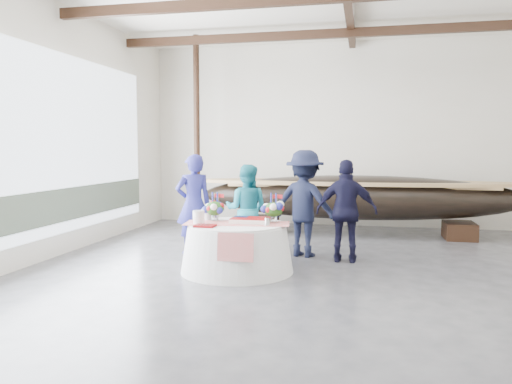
# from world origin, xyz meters

# --- Properties ---
(floor) EXTENTS (10.00, 12.00, 0.01)m
(floor) POSITION_xyz_m (0.00, 0.00, 0.00)
(floor) COLOR #3D3D42
(floor) RESTS_ON ground
(wall_back) EXTENTS (10.00, 0.02, 4.50)m
(wall_back) POSITION_xyz_m (0.00, 6.00, 2.25)
(wall_back) COLOR silver
(wall_back) RESTS_ON ground
(wall_left) EXTENTS (0.02, 12.00, 4.50)m
(wall_left) POSITION_xyz_m (-5.00, 0.00, 2.25)
(wall_left) COLOR silver
(wall_left) RESTS_ON ground
(open_bay) EXTENTS (0.03, 7.00, 3.20)m
(open_bay) POSITION_xyz_m (-4.95, 1.00, 1.83)
(open_bay) COLOR silver
(open_bay) RESTS_ON ground
(longboat_display) EXTENTS (7.07, 1.41, 1.33)m
(longboat_display) POSITION_xyz_m (0.20, 4.60, 0.85)
(longboat_display) COLOR black
(longboat_display) RESTS_ON ground
(banquet_table) EXTENTS (1.75, 1.75, 0.75)m
(banquet_table) POSITION_xyz_m (-1.60, 0.91, 0.38)
(banquet_table) COLOR silver
(banquet_table) RESTS_ON ground
(tabletop_items) EXTENTS (1.67, 0.95, 0.40)m
(tabletop_items) POSITION_xyz_m (-1.60, 1.07, 0.90)
(tabletop_items) COLOR red
(tabletop_items) RESTS_ON banquet_table
(guest_woman_blue) EXTENTS (0.79, 0.73, 1.81)m
(guest_woman_blue) POSITION_xyz_m (-2.70, 2.05, 0.90)
(guest_woman_blue) COLOR navy
(guest_woman_blue) RESTS_ON ground
(guest_woman_teal) EXTENTS (0.80, 0.63, 1.63)m
(guest_woman_teal) POSITION_xyz_m (-1.75, 2.21, 0.81)
(guest_woman_teal) COLOR teal
(guest_woman_teal) RESTS_ON ground
(guest_man_left) EXTENTS (1.37, 1.03, 1.89)m
(guest_man_left) POSITION_xyz_m (-0.70, 2.23, 0.94)
(guest_man_left) COLOR black
(guest_man_left) RESTS_ON ground
(guest_man_right) EXTENTS (1.02, 0.42, 1.73)m
(guest_man_right) POSITION_xyz_m (0.04, 1.93, 0.87)
(guest_man_right) COLOR black
(guest_man_right) RESTS_ON ground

